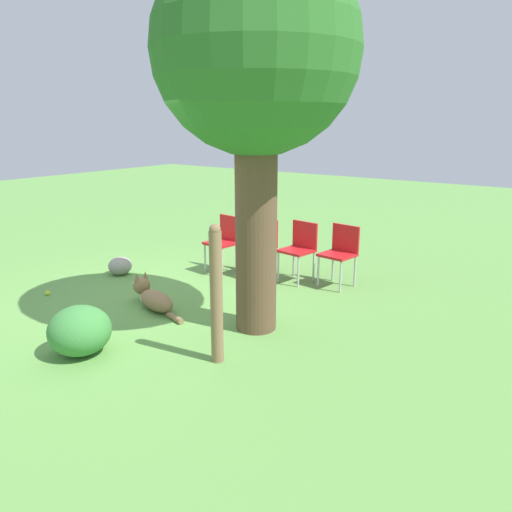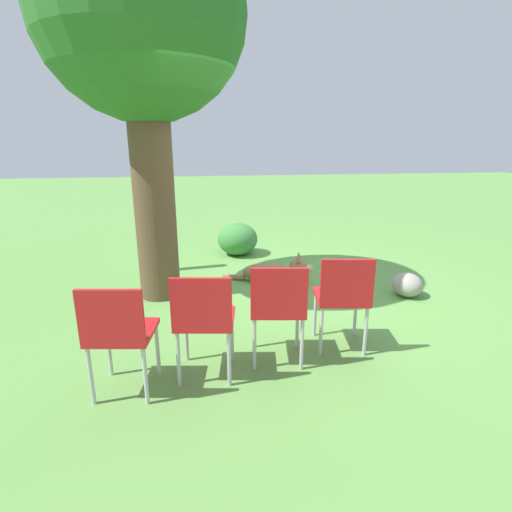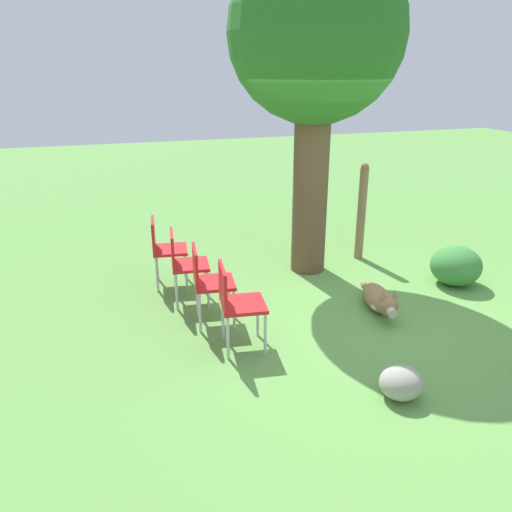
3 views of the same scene
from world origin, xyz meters
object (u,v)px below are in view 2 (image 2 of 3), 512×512
(red_chair_3, at_px, (119,330))
(red_chair_0, at_px, (343,294))
(tennis_ball, at_px, (369,262))
(red_chair_2, at_px, (204,317))
(fence_post, at_px, (151,222))
(oak_tree, at_px, (141,22))
(red_chair_1, at_px, (278,305))
(dog, at_px, (275,272))

(red_chair_3, bearing_deg, red_chair_0, -68.94)
(red_chair_0, relative_size, tennis_ball, 12.86)
(red_chair_0, relative_size, red_chair_2, 1.00)
(fence_post, height_order, red_chair_3, fence_post)
(oak_tree, xyz_separation_m, red_chair_2, (-1.80, -0.51, -2.39))
(red_chair_2, xyz_separation_m, red_chair_3, (-0.14, 0.59, 0.00))
(fence_post, distance_m, red_chair_3, 2.84)
(fence_post, relative_size, red_chair_2, 1.59)
(red_chair_1, bearing_deg, oak_tree, 41.26)
(fence_post, distance_m, red_chair_2, 2.78)
(fence_post, distance_m, tennis_ball, 3.19)
(oak_tree, distance_m, red_chair_3, 3.08)
(fence_post, distance_m, red_chair_1, 2.86)
(fence_post, distance_m, red_chair_0, 3.05)
(red_chair_2, relative_size, tennis_ball, 12.86)
(dog, bearing_deg, tennis_ball, 34.19)
(red_chair_3, bearing_deg, oak_tree, 5.19)
(dog, height_order, fence_post, fence_post)
(oak_tree, relative_size, dog, 3.53)
(oak_tree, distance_m, dog, 3.13)
(red_chair_2, bearing_deg, fence_post, 21.87)
(tennis_ball, bearing_deg, oak_tree, 104.88)
(oak_tree, height_order, red_chair_1, oak_tree)
(red_chair_2, bearing_deg, red_chair_3, 111.06)
(dog, bearing_deg, red_chair_1, -84.49)
(red_chair_1, xyz_separation_m, tennis_ball, (2.44, -1.85, -0.49))
(fence_post, relative_size, red_chair_0, 1.59)
(red_chair_0, relative_size, red_chair_1, 1.00)
(dog, relative_size, fence_post, 0.83)
(red_chair_2, height_order, tennis_ball, red_chair_2)
(red_chair_1, distance_m, red_chair_2, 0.61)
(tennis_ball, bearing_deg, red_chair_1, 142.90)
(oak_tree, height_order, fence_post, oak_tree)
(fence_post, height_order, tennis_ball, fence_post)
(red_chair_1, xyz_separation_m, red_chair_3, (-0.28, 1.19, 0.00))
(fence_post, height_order, red_chair_2, fence_post)
(red_chair_0, height_order, red_chair_1, same)
(red_chair_2, distance_m, tennis_ball, 3.59)
(fence_post, bearing_deg, red_chair_1, -153.49)
(oak_tree, distance_m, red_chair_1, 3.11)
(red_chair_2, distance_m, red_chair_3, 0.61)
(red_chair_0, height_order, tennis_ball, red_chair_0)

